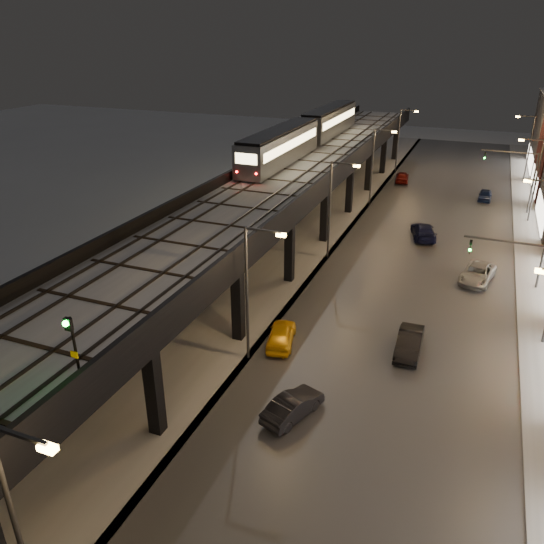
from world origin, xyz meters
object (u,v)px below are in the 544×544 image
(car_mid_dark, at_px, (423,232))
(subway_train, at_px, (308,132))
(car_onc_dark, at_px, (477,274))
(car_far_white, at_px, (402,177))
(car_near_white, at_px, (293,407))
(car_onc_silver, at_px, (409,344))
(car_taxi, at_px, (281,335))
(rail_signal, at_px, (71,337))
(car_onc_red, at_px, (485,196))

(car_mid_dark, bearing_deg, subway_train, -43.75)
(subway_train, bearing_deg, car_onc_dark, -39.84)
(subway_train, height_order, car_far_white, subway_train)
(car_near_white, bearing_deg, car_onc_silver, -100.20)
(car_taxi, relative_size, car_near_white, 1.03)
(car_taxi, xyz_separation_m, car_onc_silver, (8.10, 2.11, 0.01))
(rail_signal, xyz_separation_m, car_mid_dark, (9.00, 39.27, -7.89))
(rail_signal, height_order, car_onc_red, rail_signal)
(subway_train, relative_size, car_onc_silver, 8.21)
(car_near_white, distance_m, car_onc_red, 47.77)
(rail_signal, relative_size, car_far_white, 0.67)
(car_mid_dark, distance_m, car_onc_silver, 21.98)
(rail_signal, relative_size, car_onc_dark, 0.58)
(car_onc_red, bearing_deg, car_near_white, -98.27)
(car_far_white, distance_m, car_onc_dark, 32.14)
(car_far_white, distance_m, car_onc_silver, 43.95)
(car_mid_dark, height_order, car_onc_dark, car_mid_dark)
(subway_train, bearing_deg, car_onc_red, 20.32)
(car_near_white, bearing_deg, car_onc_dark, -92.24)
(rail_signal, bearing_deg, car_near_white, 55.32)
(rail_signal, xyz_separation_m, car_far_white, (3.40, 60.67, -7.91))
(car_onc_dark, bearing_deg, rail_signal, -104.56)
(car_onc_silver, xyz_separation_m, car_onc_red, (3.52, 38.31, -0.08))
(car_taxi, distance_m, car_onc_silver, 8.37)
(rail_signal, distance_m, car_near_white, 13.20)
(rail_signal, relative_size, car_near_white, 0.70)
(car_near_white, height_order, car_onc_dark, car_onc_dark)
(subway_train, bearing_deg, car_near_white, -72.52)
(car_far_white, xyz_separation_m, car_onc_dark, (11.12, -30.16, -0.05))
(rail_signal, distance_m, car_onc_red, 58.06)
(car_near_white, bearing_deg, car_far_white, -68.08)
(subway_train, distance_m, rail_signal, 48.40)
(car_near_white, xyz_separation_m, car_onc_silver, (4.89, 8.72, 0.05))
(car_mid_dark, xyz_separation_m, car_onc_silver, (1.88, -21.90, -0.03))
(rail_signal, xyz_separation_m, car_onc_dark, (14.52, 30.52, -7.96))
(car_far_white, bearing_deg, car_mid_dark, 97.31)
(car_mid_dark, xyz_separation_m, car_onc_red, (5.40, 16.40, -0.11))
(car_taxi, height_order, car_onc_silver, car_onc_silver)
(car_near_white, xyz_separation_m, car_mid_dark, (3.01, 30.62, 0.08))
(subway_train, distance_m, car_near_white, 41.94)
(rail_signal, bearing_deg, subway_train, 97.60)
(car_mid_dark, distance_m, car_onc_red, 17.27)
(car_onc_dark, bearing_deg, car_onc_red, 101.17)
(car_onc_silver, relative_size, car_onc_red, 1.16)
(car_taxi, distance_m, car_onc_red, 42.05)
(car_near_white, relative_size, car_onc_red, 1.08)
(car_taxi, bearing_deg, car_near_white, 103.28)
(car_mid_dark, height_order, car_far_white, car_mid_dark)
(car_near_white, height_order, car_far_white, car_far_white)
(car_onc_dark, bearing_deg, car_onc_silver, -94.62)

